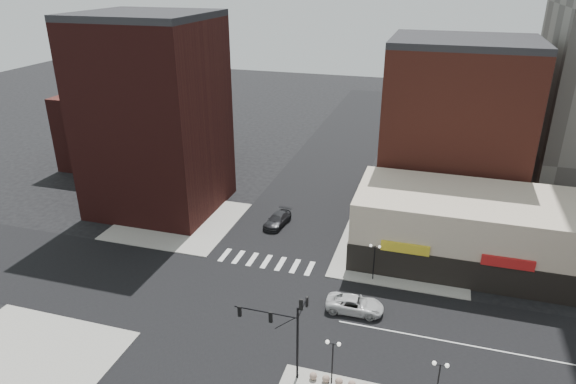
% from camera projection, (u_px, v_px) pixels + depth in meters
% --- Properties ---
extents(ground, '(240.00, 240.00, 0.00)m').
position_uv_depth(ground, '(240.00, 303.00, 51.06)').
color(ground, black).
rests_on(ground, ground).
extents(road_ew, '(200.00, 14.00, 0.02)m').
position_uv_depth(road_ew, '(240.00, 303.00, 51.05)').
color(road_ew, black).
rests_on(road_ew, ground).
extents(road_ns, '(14.00, 200.00, 0.02)m').
position_uv_depth(road_ns, '(240.00, 303.00, 51.05)').
color(road_ns, black).
rests_on(road_ns, ground).
extents(sidewalk_nw, '(15.00, 15.00, 0.12)m').
position_uv_depth(sidewalk_nw, '(179.00, 221.00, 67.59)').
color(sidewalk_nw, gray).
rests_on(sidewalk_nw, ground).
extents(sidewalk_ne, '(15.00, 15.00, 0.12)m').
position_uv_depth(sidewalk_ne, '(402.00, 253.00, 59.92)').
color(sidewalk_ne, gray).
rests_on(sidewalk_ne, ground).
extents(sidewalk_sw, '(15.00, 15.00, 0.12)m').
position_uv_depth(sidewalk_sw, '(11.00, 373.00, 42.15)').
color(sidewalk_sw, gray).
rests_on(sidewalk_sw, ground).
extents(building_nw, '(16.00, 15.00, 25.00)m').
position_uv_depth(building_nw, '(154.00, 119.00, 67.31)').
color(building_nw, '#391412').
rests_on(building_nw, ground).
extents(building_nw_low, '(20.00, 18.00, 12.00)m').
position_uv_depth(building_nw_low, '(138.00, 126.00, 86.95)').
color(building_nw_low, '#391412').
rests_on(building_nw_low, ground).
extents(building_ne_midrise, '(18.00, 15.00, 22.00)m').
position_uv_depth(building_ne_midrise, '(455.00, 131.00, 67.51)').
color(building_ne_midrise, maroon).
rests_on(building_ne_midrise, ground).
extents(building_ne_row, '(24.20, 12.20, 8.00)m').
position_uv_depth(building_ne_row, '(464.00, 234.00, 57.34)').
color(building_ne_row, '#C3B29B').
rests_on(building_ne_row, ground).
extents(traffic_signal, '(5.59, 3.09, 7.77)m').
position_uv_depth(traffic_signal, '(287.00, 324.00, 40.28)').
color(traffic_signal, black).
rests_on(traffic_signal, ground).
extents(street_lamp_se_a, '(1.22, 0.32, 4.16)m').
position_uv_depth(street_lamp_se_a, '(333.00, 352.00, 39.81)').
color(street_lamp_se_a, black).
rests_on(street_lamp_se_a, sidewalk_se).
extents(street_lamp_se_b, '(1.22, 0.32, 4.16)m').
position_uv_depth(street_lamp_se_b, '(439.00, 373.00, 37.69)').
color(street_lamp_se_b, black).
rests_on(street_lamp_se_b, sidewalk_se).
extents(street_lamp_ne, '(1.22, 0.32, 4.16)m').
position_uv_depth(street_lamp_ne, '(375.00, 253.00, 53.58)').
color(street_lamp_ne, black).
rests_on(street_lamp_ne, sidewalk_ne).
extents(bollard_row, '(6.92, 0.62, 0.62)m').
position_uv_depth(bollard_row, '(352.00, 384.00, 40.52)').
color(bollard_row, '#9F7D6D').
rests_on(bollard_row, sidewalk_se).
extents(white_suv, '(5.64, 2.75, 1.54)m').
position_uv_depth(white_suv, '(355.00, 304.00, 49.57)').
color(white_suv, silver).
rests_on(white_suv, ground).
extents(dark_sedan_north, '(2.88, 5.56, 1.54)m').
position_uv_depth(dark_sedan_north, '(278.00, 220.00, 66.28)').
color(dark_sedan_north, black).
rests_on(dark_sedan_north, ground).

